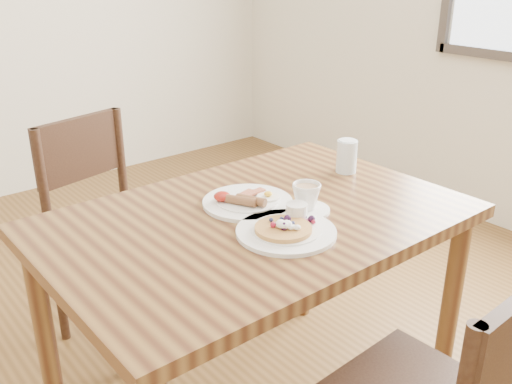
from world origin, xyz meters
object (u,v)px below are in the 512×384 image
Objects in this scene: chair_far at (109,221)px; breakfast_plate at (247,201)px; dining_table at (256,245)px; pancake_plate at (287,228)px; water_glass at (347,156)px; teacup_saucer at (306,199)px.

breakfast_plate is (0.15, -0.67, 0.27)m from chair_far.
dining_table is 0.13m from breakfast_plate.
water_glass is at bearing 24.86° from pancake_plate.
water_glass is (0.47, 0.22, 0.04)m from pancake_plate.
pancake_plate reaches higher than breakfast_plate.
breakfast_plate is at bearing 81.17° from pancake_plate.
teacup_saucer is (0.25, -0.81, 0.30)m from chair_far.
pancake_plate is 2.41× the size of water_glass.
dining_table is 4.44× the size of pancake_plate.
chair_far is 3.26× the size of pancake_plate.
chair_far is 0.93m from pancake_plate.
dining_table is at bearing -170.80° from water_glass.
dining_table is 1.36× the size of chair_far.
water_glass is at bearing 0.43° from breakfast_plate.
pancake_plate is (-0.01, -0.14, 0.11)m from dining_table.
teacup_saucer is (0.13, -0.07, 0.14)m from dining_table.
teacup_saucer is at bearing -54.11° from breakfast_plate.
teacup_saucer reaches higher than dining_table.
pancake_plate is at bearing 84.59° from chair_far.
chair_far reaches higher than dining_table.
breakfast_plate is 1.93× the size of teacup_saucer.
dining_table is at bearing 85.66° from pancake_plate.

